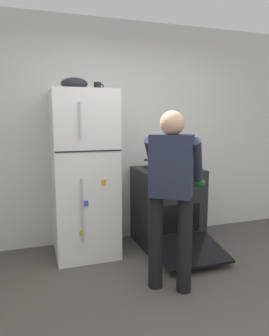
{
  "coord_description": "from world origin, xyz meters",
  "views": [
    {
      "loc": [
        -1.01,
        -1.87,
        1.53
      ],
      "look_at": [
        0.05,
        1.32,
        1.0
      ],
      "focal_mm": 33.47,
      "sensor_mm": 36.0,
      "label": 1
    }
  ],
  "objects_px": {
    "stove_range": "(168,207)",
    "person_cook": "(172,185)",
    "mixing_bowl": "(74,84)",
    "refrigerator": "(84,174)",
    "red_pot": "(157,163)",
    "coffee_mug": "(98,87)"
  },
  "relations": [
    {
      "from": "stove_range",
      "to": "mixing_bowl",
      "type": "distance_m",
      "value": 1.81
    },
    {
      "from": "red_pot",
      "to": "mixing_bowl",
      "type": "relative_size",
      "value": 1.13
    },
    {
      "from": "stove_range",
      "to": "mixing_bowl",
      "type": "bearing_deg",
      "value": 179.06
    },
    {
      "from": "coffee_mug",
      "to": "stove_range",
      "type": "bearing_deg",
      "value": -4.63
    },
    {
      "from": "red_pot",
      "to": "mixing_bowl",
      "type": "height_order",
      "value": "mixing_bowl"
    },
    {
      "from": "refrigerator",
      "to": "mixing_bowl",
      "type": "relative_size",
      "value": 6.44
    },
    {
      "from": "refrigerator",
      "to": "stove_range",
      "type": "bearing_deg",
      "value": -0.99
    },
    {
      "from": "stove_range",
      "to": "red_pot",
      "type": "distance_m",
      "value": 0.57
    },
    {
      "from": "red_pot",
      "to": "refrigerator",
      "type": "bearing_deg",
      "value": 176.7
    },
    {
      "from": "person_cook",
      "to": "mixing_bowl",
      "type": "distance_m",
      "value": 1.54
    },
    {
      "from": "red_pot",
      "to": "coffee_mug",
      "type": "height_order",
      "value": "coffee_mug"
    },
    {
      "from": "stove_range",
      "to": "person_cook",
      "type": "distance_m",
      "value": 1.18
    },
    {
      "from": "refrigerator",
      "to": "coffee_mug",
      "type": "height_order",
      "value": "coffee_mug"
    },
    {
      "from": "person_cook",
      "to": "coffee_mug",
      "type": "relative_size",
      "value": 14.28
    },
    {
      "from": "person_cook",
      "to": "mixing_bowl",
      "type": "bearing_deg",
      "value": 124.3
    },
    {
      "from": "stove_range",
      "to": "mixing_bowl",
      "type": "relative_size",
      "value": 4.32
    },
    {
      "from": "coffee_mug",
      "to": "mixing_bowl",
      "type": "xyz_separation_m",
      "value": [
        -0.26,
        -0.05,
        0.02
      ]
    },
    {
      "from": "red_pot",
      "to": "mixing_bowl",
      "type": "bearing_deg",
      "value": 176.96
    },
    {
      "from": "refrigerator",
      "to": "red_pot",
      "type": "distance_m",
      "value": 0.87
    },
    {
      "from": "refrigerator",
      "to": "person_cook",
      "type": "xyz_separation_m",
      "value": [
        0.6,
        -1.0,
        0.04
      ]
    },
    {
      "from": "refrigerator",
      "to": "red_pot",
      "type": "xyz_separation_m",
      "value": [
        0.86,
        -0.05,
        0.09
      ]
    },
    {
      "from": "coffee_mug",
      "to": "mixing_bowl",
      "type": "bearing_deg",
      "value": -169.22
    }
  ]
}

